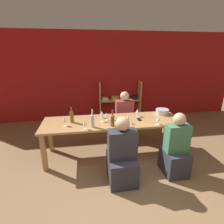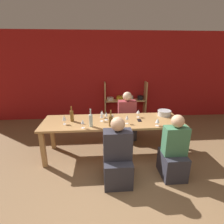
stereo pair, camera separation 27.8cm
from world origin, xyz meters
TOP-DOWN VIEW (x-y plane):
  - ground_plane at (0.00, 0.00)m, footprint 18.00×18.00m
  - wall_back_red at (0.00, 3.83)m, footprint 8.80×0.06m
  - shelf_unit at (0.47, 3.63)m, footprint 1.33×0.30m
  - dining_table at (-0.09, 1.54)m, footprint 2.79×0.85m
  - mixing_bowl at (1.06, 1.76)m, footprint 0.29×0.29m
  - wine_bottle_green at (-0.89, 1.57)m, footprint 0.07×0.07m
  - wine_bottle_dark at (-0.51, 1.28)m, footprint 0.07×0.07m
  - wine_bottle_amber at (-0.14, 1.27)m, footprint 0.08×0.08m
  - wine_glass_red_a at (0.73, 1.21)m, footprint 0.08×0.08m
  - wine_glass_white_a at (-0.29, 1.73)m, footprint 0.07×0.07m
  - wine_glass_red_b at (1.11, 1.20)m, footprint 0.08×0.08m
  - wine_glass_red_c at (-0.09, 1.57)m, footprint 0.07×0.07m
  - wine_glass_empty_a at (-0.31, 1.53)m, footprint 0.07×0.07m
  - wine_glass_empty_b at (-1.02, 1.42)m, footprint 0.08×0.08m
  - wine_glass_red_d at (0.02, 1.40)m, footprint 0.07×0.07m
  - wine_glass_red_e at (-0.21, 1.59)m, footprint 0.07×0.07m
  - wine_glass_red_f at (0.18, 1.36)m, footprint 0.06×0.06m
  - wine_glass_empty_c at (-0.65, 1.21)m, footprint 0.06×0.06m
  - wine_glass_empty_d at (0.47, 1.70)m, footprint 0.08×0.08m
  - cell_phone at (0.45, 1.51)m, footprint 0.07×0.15m
  - person_near_a at (0.90, 0.77)m, footprint 0.39×0.49m
  - person_far_a at (0.33, 2.33)m, footprint 0.43×0.54m
  - person_near_b at (-0.07, 0.72)m, footprint 0.45×0.57m

SIDE VIEW (x-z plane):
  - ground_plane at x=0.00m, z-range 0.00..0.00m
  - person_near_b at x=-0.07m, z-range -0.16..0.98m
  - person_near_a at x=0.90m, z-range -0.15..0.98m
  - person_far_a at x=0.33m, z-range -0.16..1.02m
  - shelf_unit at x=0.47m, z-range -0.12..1.09m
  - dining_table at x=-0.09m, z-range 0.30..1.07m
  - cell_phone at x=0.45m, z-range 0.77..0.78m
  - mixing_bowl at x=1.06m, z-range 0.77..0.88m
  - wine_glass_red_c at x=-0.09m, z-range 0.79..0.93m
  - wine_glass_red_a at x=0.73m, z-range 0.79..0.94m
  - wine_glass_red_d at x=0.02m, z-range 0.80..0.94m
  - wine_glass_white_a at x=-0.29m, z-range 0.79..0.95m
  - wine_glass_empty_a at x=-0.31m, z-range 0.80..0.96m
  - wine_glass_red_e at x=-0.21m, z-range 0.80..0.96m
  - wine_glass_red_b at x=1.11m, z-range 0.80..0.96m
  - wine_glass_empty_c at x=-0.65m, z-range 0.80..0.97m
  - wine_glass_empty_d at x=0.47m, z-range 0.81..0.97m
  - wine_bottle_amber at x=-0.14m, z-range 0.73..1.04m
  - wine_glass_red_f at x=0.18m, z-range 0.80..0.98m
  - wine_glass_empty_b at x=-1.02m, z-range 0.80..0.98m
  - wine_bottle_green at x=-0.89m, z-range 0.74..1.05m
  - wine_bottle_dark at x=-0.51m, z-range 0.73..1.07m
  - wall_back_red at x=0.00m, z-range 0.00..2.70m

